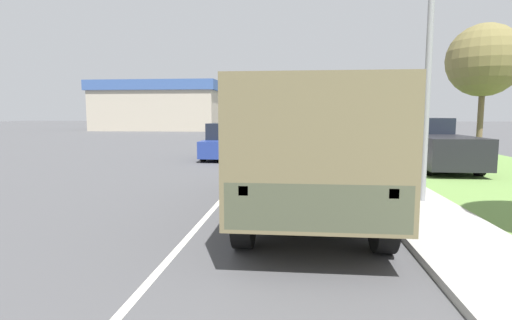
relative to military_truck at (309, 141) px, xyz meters
name	(u,v)px	position (x,y,z in m)	size (l,w,h in m)	color
ground_plane	(277,137)	(-2.09, 29.52, -1.56)	(180.00, 180.00, 0.00)	#4C4C4F
lane_centre_stripe	(277,137)	(-2.09, 29.52, -1.55)	(0.12, 120.00, 0.00)	silver
sidewalk_right	(325,136)	(2.41, 29.52, -1.50)	(1.80, 120.00, 0.12)	#ADAAA3
grass_strip_right	(373,137)	(6.81, 29.52, -1.55)	(7.00, 120.00, 0.02)	#6B9347
military_truck	(309,141)	(0.00, 0.00, 0.00)	(2.43, 7.13, 2.70)	#474C38
car_nearest_ahead	(226,143)	(-3.63, 10.39, -0.81)	(1.79, 3.95, 1.69)	navy
car_second_ahead	(293,131)	(-0.52, 24.87, -0.79)	(1.82, 4.47, 1.72)	#B7BABF
pickup_truck	(432,144)	(5.09, 7.96, -0.63)	(2.00, 5.66, 1.94)	black
tree_mid_right	(484,61)	(7.77, 10.10, 2.86)	(3.12, 3.12, 5.97)	brown
building_distant	(165,106)	(-18.73, 46.57, 1.71)	(16.78, 13.61, 6.45)	#B2A893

